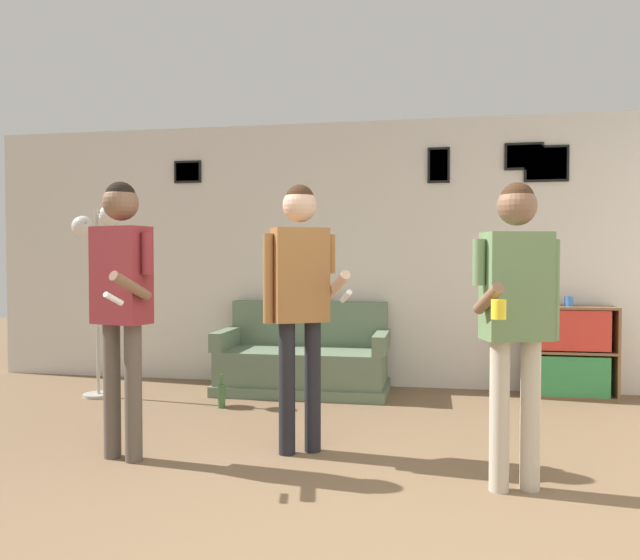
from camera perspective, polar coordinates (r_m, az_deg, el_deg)
name	(u,v)px	position (r m, az deg, el deg)	size (l,w,h in m)	color
wall_back	(389,254)	(6.39, 6.34, 2.42)	(8.68, 0.08, 2.70)	beige
couch	(304,362)	(6.17, -1.50, -7.51)	(1.65, 0.80, 0.87)	#5B7056
bookshelf	(569,352)	(6.34, 21.84, -6.12)	(0.83, 0.30, 0.86)	brown
floor_lamp	(97,247)	(6.21, -19.74, 2.87)	(0.48, 0.28, 1.81)	#ADA89E
person_player_foreground_left	(121,287)	(4.20, -17.72, -0.62)	(0.48, 0.56, 1.79)	brown
person_player_foreground_center	(300,286)	(4.14, -1.85, -0.60)	(0.60, 0.40, 1.79)	black
person_watcher_holding_cup	(516,301)	(3.63, 17.50, -1.84)	(0.48, 0.52, 1.72)	#B7AD99
bottle_on_floor	(222,395)	(5.59, -8.99, -10.32)	(0.07, 0.07, 0.29)	#3D6638
drinking_cup	(569,301)	(6.29, 21.81, -1.82)	(0.08, 0.08, 0.09)	blue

